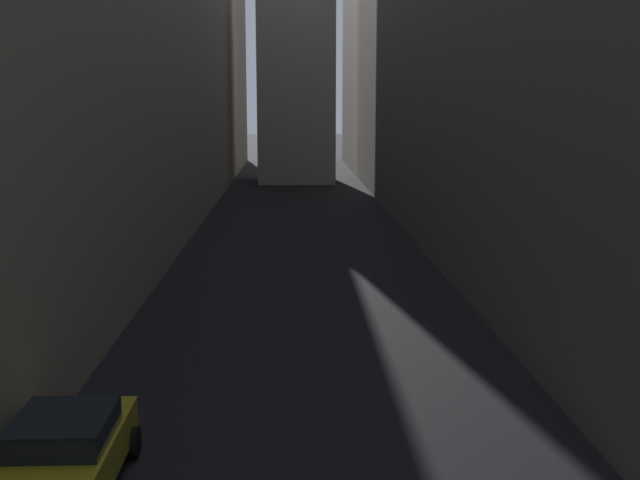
# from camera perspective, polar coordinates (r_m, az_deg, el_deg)

# --- Properties ---
(ground_plane) EXTENTS (264.00, 264.00, 0.00)m
(ground_plane) POSITION_cam_1_polar(r_m,az_deg,el_deg) (37.87, -1.34, -0.40)
(ground_plane) COLOR black
(building_block_left) EXTENTS (13.90, 108.00, 20.64)m
(building_block_left) POSITION_cam_1_polar(r_m,az_deg,el_deg) (41.20, -19.61, 14.29)
(building_block_left) COLOR gray
(building_block_left) RESTS_ON ground
(building_block_right) EXTENTS (13.22, 108.00, 20.03)m
(building_block_right) POSITION_cam_1_polar(r_m,az_deg,el_deg) (41.36, 16.13, 14.03)
(building_block_right) COLOR #60594F
(building_block_right) RESTS_ON ground
(parked_car_left_far) EXTENTS (1.95, 3.97, 1.45)m
(parked_car_left_far) POSITION_cam_1_polar(r_m,az_deg,el_deg) (14.94, -17.69, -14.23)
(parked_car_left_far) COLOR #A59919
(parked_car_left_far) RESTS_ON ground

